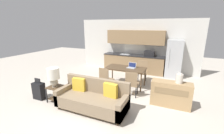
# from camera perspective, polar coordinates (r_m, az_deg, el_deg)

# --- Properties ---
(ground_plane) EXTENTS (20.00, 20.00, 0.00)m
(ground_plane) POSITION_cam_1_polar(r_m,az_deg,el_deg) (4.51, -7.99, -16.53)
(ground_plane) COLOR beige
(wall_back) EXTENTS (6.40, 0.07, 2.70)m
(wall_back) POSITION_cam_1_polar(r_m,az_deg,el_deg) (8.18, 8.97, 8.12)
(wall_back) COLOR silver
(wall_back) RESTS_ON ground_plane
(kitchen_counter) EXTENTS (3.17, 0.65, 2.15)m
(kitchen_counter) POSITION_cam_1_polar(r_m,az_deg,el_deg) (7.97, 8.37, 4.24)
(kitchen_counter) COLOR #8E704C
(kitchen_counter) RESTS_ON ground_plane
(refrigerator) EXTENTS (0.69, 0.77, 1.76)m
(refrigerator) POSITION_cam_1_polar(r_m,az_deg,el_deg) (7.58, 22.57, 2.91)
(refrigerator) COLOR #B7BABC
(refrigerator) RESTS_ON ground_plane
(dining_table) EXTENTS (1.56, 0.81, 0.77)m
(dining_table) POSITION_cam_1_polar(r_m,az_deg,el_deg) (5.97, 5.16, -0.92)
(dining_table) COLOR brown
(dining_table) RESTS_ON ground_plane
(couch) EXTENTS (2.06, 0.80, 0.89)m
(couch) POSITION_cam_1_polar(r_m,az_deg,el_deg) (4.46, -7.23, -11.74)
(couch) COLOR #3D2D1E
(couch) RESTS_ON ground_plane
(side_table) EXTENTS (0.45, 0.45, 0.51)m
(side_table) POSITION_cam_1_polar(r_m,az_deg,el_deg) (5.20, -20.55, -8.64)
(side_table) COLOR brown
(side_table) RESTS_ON ground_plane
(table_lamp) EXTENTS (0.37, 0.37, 0.62)m
(table_lamp) POSITION_cam_1_polar(r_m,az_deg,el_deg) (5.01, -21.40, -3.11)
(table_lamp) COLOR #B2A893
(table_lamp) RESTS_ON side_table
(credenza) EXTENTS (1.15, 0.39, 0.77)m
(credenza) POSITION_cam_1_polar(r_m,az_deg,el_deg) (4.92, 21.47, -9.58)
(credenza) COLOR tan
(credenza) RESTS_ON ground_plane
(vase) EXTENTS (0.19, 0.19, 0.30)m
(vase) POSITION_cam_1_polar(r_m,az_deg,el_deg) (4.73, 24.33, -4.02)
(vase) COLOR beige
(vase) RESTS_ON credenza
(dining_chair_near_left) EXTENTS (0.48, 0.48, 0.91)m
(dining_chair_near_left) POSITION_cam_1_polar(r_m,az_deg,el_deg) (5.55, -2.45, -4.36)
(dining_chair_near_left) COLOR #997A56
(dining_chair_near_left) RESTS_ON ground_plane
(dining_chair_near_right) EXTENTS (0.46, 0.46, 0.91)m
(dining_chair_near_right) POSITION_cam_1_polar(r_m,az_deg,el_deg) (5.17, 7.54, -6.03)
(dining_chair_near_right) COLOR #997A56
(dining_chair_near_right) RESTS_ON ground_plane
(dining_chair_far_right) EXTENTS (0.44, 0.44, 0.91)m
(dining_chair_far_right) POSITION_cam_1_polar(r_m,az_deg,el_deg) (6.63, 11.34, -1.32)
(dining_chair_far_right) COLOR #997A56
(dining_chair_far_right) RESTS_ON ground_plane
(laptop) EXTENTS (0.35, 0.29, 0.20)m
(laptop) POSITION_cam_1_polar(r_m,az_deg,el_deg) (5.98, 7.50, 0.19)
(laptop) COLOR #B7BABC
(laptop) RESTS_ON dining_table
(suitcase) EXTENTS (0.39, 0.22, 0.72)m
(suitcase) POSITION_cam_1_polar(r_m,az_deg,el_deg) (5.60, -26.08, -8.12)
(suitcase) COLOR black
(suitcase) RESTS_ON ground_plane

